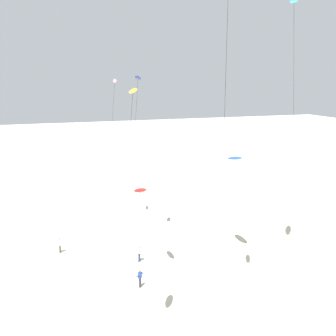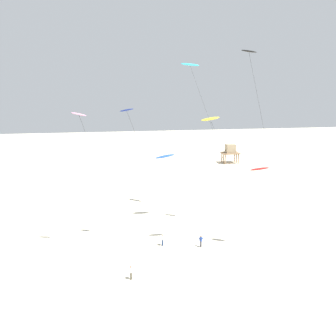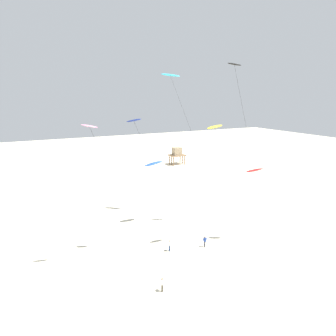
{
  "view_description": "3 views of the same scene",
  "coord_description": "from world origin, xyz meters",
  "px_view_note": "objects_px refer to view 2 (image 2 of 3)",
  "views": [
    {
      "loc": [
        37.91,
        -1.5,
        18.02
      ],
      "look_at": [
        4.17,
        9.96,
        9.98
      ],
      "focal_mm": 43.02,
      "sensor_mm": 36.0,
      "label": 1
    },
    {
      "loc": [
        -4.27,
        -32.21,
        20.55
      ],
      "look_at": [
        2.46,
        7.82,
        10.71
      ],
      "focal_mm": 35.11,
      "sensor_mm": 36.0,
      "label": 2
    },
    {
      "loc": [
        -15.04,
        -25.06,
        20.83
      ],
      "look_at": [
        2.45,
        9.69,
        11.34
      ],
      "focal_mm": 31.54,
      "sensor_mm": 36.0,
      "label": 3
    }
  ],
  "objects_px": {
    "kite_pink": "(81,120)",
    "kite_flyer_furthest": "(163,240)",
    "kite_red": "(259,170)",
    "kite_flyer_middle": "(131,272)",
    "kite_blue": "(165,157)",
    "stilt_house": "(230,150)",
    "kite_navy": "(128,114)",
    "kite_cyan": "(190,66)",
    "kite_black": "(250,57)",
    "kite_flyer_nearest": "(201,241)",
    "kite_yellow": "(211,121)"
  },
  "relations": [
    {
      "from": "kite_red",
      "to": "kite_pink",
      "type": "bearing_deg",
      "value": 172.64
    },
    {
      "from": "kite_red",
      "to": "kite_cyan",
      "type": "height_order",
      "value": "kite_cyan"
    },
    {
      "from": "kite_blue",
      "to": "kite_flyer_furthest",
      "type": "distance_m",
      "value": 13.35
    },
    {
      "from": "kite_flyer_nearest",
      "to": "kite_flyer_middle",
      "type": "distance_m",
      "value": 11.39
    },
    {
      "from": "kite_navy",
      "to": "kite_flyer_nearest",
      "type": "distance_m",
      "value": 19.08
    },
    {
      "from": "kite_red",
      "to": "kite_pink",
      "type": "height_order",
      "value": "kite_pink"
    },
    {
      "from": "kite_black",
      "to": "kite_navy",
      "type": "distance_m",
      "value": 17.76
    },
    {
      "from": "kite_navy",
      "to": "kite_blue",
      "type": "bearing_deg",
      "value": 54.01
    },
    {
      "from": "kite_red",
      "to": "kite_flyer_furthest",
      "type": "height_order",
      "value": "kite_red"
    },
    {
      "from": "kite_red",
      "to": "kite_cyan",
      "type": "relative_size",
      "value": 0.46
    },
    {
      "from": "kite_flyer_furthest",
      "to": "kite_flyer_middle",
      "type": "bearing_deg",
      "value": -122.14
    },
    {
      "from": "kite_black",
      "to": "kite_flyer_furthest",
      "type": "xyz_separation_m",
      "value": [
        -12.14,
        -2.84,
        -23.71
      ]
    },
    {
      "from": "kite_pink",
      "to": "kite_flyer_furthest",
      "type": "relative_size",
      "value": 10.75
    },
    {
      "from": "stilt_house",
      "to": "kite_blue",
      "type": "bearing_deg",
      "value": -123.33
    },
    {
      "from": "kite_navy",
      "to": "kite_cyan",
      "type": "relative_size",
      "value": 0.74
    },
    {
      "from": "kite_pink",
      "to": "kite_flyer_middle",
      "type": "height_order",
      "value": "kite_pink"
    },
    {
      "from": "kite_flyer_middle",
      "to": "stilt_house",
      "type": "xyz_separation_m",
      "value": [
        31.0,
        53.99,
        2.82
      ]
    },
    {
      "from": "kite_black",
      "to": "kite_pink",
      "type": "distance_m",
      "value": 23.26
    },
    {
      "from": "kite_yellow",
      "to": "kite_flyer_middle",
      "type": "relative_size",
      "value": 10.42
    },
    {
      "from": "kite_flyer_nearest",
      "to": "kite_yellow",
      "type": "bearing_deg",
      "value": -34.61
    },
    {
      "from": "kite_black",
      "to": "kite_flyer_middle",
      "type": "distance_m",
      "value": 30.79
    },
    {
      "from": "kite_red",
      "to": "kite_yellow",
      "type": "distance_m",
      "value": 8.6
    },
    {
      "from": "kite_cyan",
      "to": "kite_flyer_furthest",
      "type": "bearing_deg",
      "value": -117.95
    },
    {
      "from": "kite_blue",
      "to": "kite_black",
      "type": "bearing_deg",
      "value": -32.09
    },
    {
      "from": "kite_cyan",
      "to": "kite_flyer_nearest",
      "type": "distance_m",
      "value": 26.51
    },
    {
      "from": "kite_red",
      "to": "stilt_house",
      "type": "xyz_separation_m",
      "value": [
        14.58,
        49.49,
        -7.05
      ]
    },
    {
      "from": "kite_blue",
      "to": "kite_red",
      "type": "bearing_deg",
      "value": -50.74
    },
    {
      "from": "stilt_house",
      "to": "kite_red",
      "type": "bearing_deg",
      "value": -106.41
    },
    {
      "from": "kite_pink",
      "to": "stilt_house",
      "type": "distance_m",
      "value": 60.46
    },
    {
      "from": "kite_black",
      "to": "kite_navy",
      "type": "height_order",
      "value": "kite_black"
    },
    {
      "from": "kite_blue",
      "to": "kite_flyer_middle",
      "type": "distance_m",
      "value": 20.21
    },
    {
      "from": "stilt_house",
      "to": "kite_flyer_furthest",
      "type": "bearing_deg",
      "value": -119.49
    },
    {
      "from": "kite_navy",
      "to": "kite_flyer_furthest",
      "type": "distance_m",
      "value": 17.17
    },
    {
      "from": "kite_blue",
      "to": "kite_pink",
      "type": "distance_m",
      "value": 16.27
    },
    {
      "from": "kite_pink",
      "to": "kite_yellow",
      "type": "xyz_separation_m",
      "value": [
        15.35,
        -1.67,
        -0.21
      ]
    },
    {
      "from": "kite_red",
      "to": "kite_flyer_middle",
      "type": "bearing_deg",
      "value": -164.67
    },
    {
      "from": "kite_pink",
      "to": "kite_yellow",
      "type": "relative_size",
      "value": 1.03
    },
    {
      "from": "kite_blue",
      "to": "kite_flyer_nearest",
      "type": "xyz_separation_m",
      "value": [
        3.13,
        -10.56,
        -9.39
      ]
    },
    {
      "from": "kite_pink",
      "to": "kite_flyer_middle",
      "type": "distance_m",
      "value": 18.34
    },
    {
      "from": "kite_red",
      "to": "kite_blue",
      "type": "height_order",
      "value": "kite_red"
    },
    {
      "from": "kite_flyer_middle",
      "to": "kite_flyer_furthest",
      "type": "height_order",
      "value": "same"
    },
    {
      "from": "kite_pink",
      "to": "kite_navy",
      "type": "height_order",
      "value": "kite_navy"
    },
    {
      "from": "kite_black",
      "to": "kite_flyer_furthest",
      "type": "bearing_deg",
      "value": -166.82
    },
    {
      "from": "kite_flyer_furthest",
      "to": "stilt_house",
      "type": "bearing_deg",
      "value": 60.51
    },
    {
      "from": "kite_blue",
      "to": "stilt_house",
      "type": "height_order",
      "value": "kite_blue"
    },
    {
      "from": "kite_cyan",
      "to": "stilt_house",
      "type": "xyz_separation_m",
      "value": [
        20.09,
        34.79,
        -20.21
      ]
    },
    {
      "from": "kite_red",
      "to": "kite_flyer_nearest",
      "type": "height_order",
      "value": "kite_red"
    },
    {
      "from": "kite_pink",
      "to": "kite_flyer_furthest",
      "type": "bearing_deg",
      "value": 0.62
    },
    {
      "from": "kite_cyan",
      "to": "kite_yellow",
      "type": "height_order",
      "value": "kite_cyan"
    },
    {
      "from": "stilt_house",
      "to": "kite_yellow",
      "type": "bearing_deg",
      "value": -113.11
    }
  ]
}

